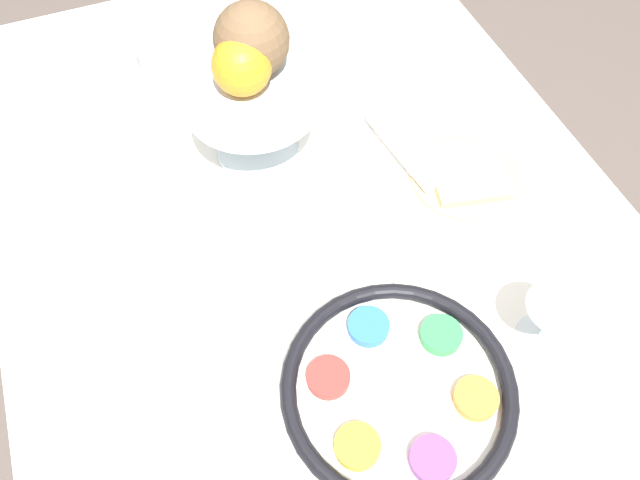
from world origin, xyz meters
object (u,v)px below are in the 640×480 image
wine_glass (566,297)px  napkin_roll (405,147)px  cup_mid (116,63)px  coconut (251,40)px  fruit_stand (252,103)px  bread_plate (467,175)px  seder_plate (401,388)px  cup_near (230,265)px  orange_fruit (242,66)px

wine_glass → napkin_roll: (0.34, 0.03, -0.08)m
cup_mid → coconut: bearing=-138.5°
napkin_roll → fruit_stand: bearing=65.6°
fruit_stand → cup_mid: 0.30m
coconut → bread_plate: coconut is taller
seder_plate → cup_near: bearing=31.8°
wine_glass → coconut: size_ratio=1.33×
cup_near → coconut: bearing=-26.7°
coconut → bread_plate: (-0.20, -0.25, -0.17)m
seder_plate → orange_fruit: size_ratio=3.47×
orange_fruit → bread_plate: bearing=-121.0°
coconut → wine_glass: bearing=-155.0°
orange_fruit → napkin_roll: (-0.09, -0.21, -0.15)m
napkin_roll → seder_plate: bearing=153.5°
fruit_stand → bread_plate: size_ratio=1.16×
coconut → fruit_stand: bearing=152.4°
wine_glass → napkin_roll: wine_glass is taller
seder_plate → wine_glass: bearing=-89.4°
coconut → cup_near: bearing=153.3°
orange_fruit → cup_near: bearing=155.3°
bread_plate → cup_near: size_ratio=2.32×
coconut → orange_fruit: bearing=141.7°
orange_fruit → cup_near: 0.26m
orange_fruit → napkin_roll: bearing=-113.6°
wine_glass → cup_near: 0.41m
coconut → cup_mid: bearing=41.5°
seder_plate → orange_fruit: orange_fruit is taller
seder_plate → napkin_roll: size_ratio=1.66×
bread_plate → cup_near: bearing=95.9°
fruit_stand → coconut: 0.09m
orange_fruit → cup_mid: 0.31m
seder_plate → cup_mid: 0.70m
seder_plate → coconut: bearing=2.3°
coconut → napkin_roll: (-0.13, -0.19, -0.16)m
wine_glass → coconut: (0.46, 0.22, 0.08)m
seder_plate → cup_near: size_ratio=3.90×
wine_glass → bread_plate: wine_glass is taller
coconut → cup_mid: 0.31m
coconut → cup_near: 0.30m
seder_plate → bread_plate: 0.35m
bread_plate → orange_fruit: bearing=59.0°
wine_glass → cup_mid: 0.78m
fruit_stand → wine_glass: bearing=-151.6°
wine_glass → bread_plate: bearing=-8.4°
fruit_stand → bread_plate: 0.33m
orange_fruit → bread_plate: 0.36m
wine_glass → cup_near: wine_glass is taller
wine_glass → orange_fruit: bearing=29.3°
coconut → cup_mid: (0.20, 0.18, -0.14)m
fruit_stand → napkin_roll: size_ratio=1.14×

